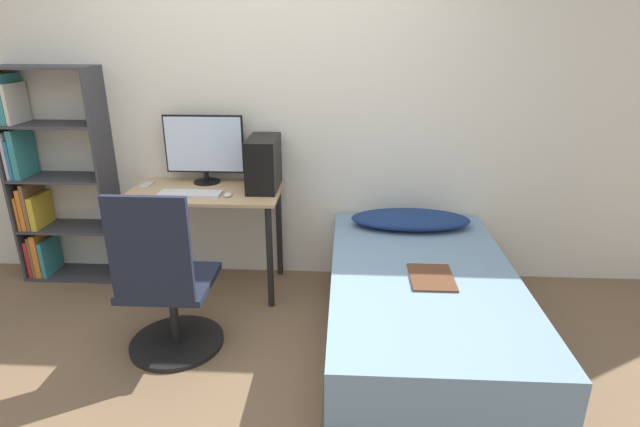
# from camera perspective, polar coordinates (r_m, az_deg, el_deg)

# --- Properties ---
(ground_plane) EXTENTS (14.00, 14.00, 0.00)m
(ground_plane) POSITION_cam_1_polar(r_m,az_deg,el_deg) (2.78, -10.89, -20.47)
(ground_plane) COLOR brown
(wall_back) EXTENTS (8.00, 0.05, 2.50)m
(wall_back) POSITION_cam_1_polar(r_m,az_deg,el_deg) (3.65, -6.57, 11.53)
(wall_back) COLOR silver
(wall_back) RESTS_ON ground_plane
(desk) EXTENTS (1.05, 0.58, 0.75)m
(desk) POSITION_cam_1_polar(r_m,az_deg,el_deg) (3.58, -12.87, 0.75)
(desk) COLOR tan
(desk) RESTS_ON ground_plane
(bookshelf) EXTENTS (0.71, 0.29, 1.57)m
(bookshelf) POSITION_cam_1_polar(r_m,az_deg,el_deg) (4.17, -28.95, 3.30)
(bookshelf) COLOR #38383D
(bookshelf) RESTS_ON ground_plane
(office_chair) EXTENTS (0.56, 0.56, 1.03)m
(office_chair) POSITION_cam_1_polar(r_m,az_deg,el_deg) (3.01, -17.09, -8.89)
(office_chair) COLOR black
(office_chair) RESTS_ON ground_plane
(bed) EXTENTS (1.09, 1.90, 0.50)m
(bed) POSITION_cam_1_polar(r_m,az_deg,el_deg) (3.05, 11.43, -10.78)
(bed) COLOR #4C3D2D
(bed) RESTS_ON ground_plane
(pillow) EXTENTS (0.82, 0.36, 0.11)m
(pillow) POSITION_cam_1_polar(r_m,az_deg,el_deg) (3.53, 10.30, -0.66)
(pillow) COLOR navy
(pillow) RESTS_ON bed
(magazine) EXTENTS (0.24, 0.32, 0.01)m
(magazine) POSITION_cam_1_polar(r_m,az_deg,el_deg) (2.86, 12.63, -7.13)
(magazine) COLOR #56331E
(magazine) RESTS_ON bed
(monitor) EXTENTS (0.57, 0.19, 0.49)m
(monitor) POSITION_cam_1_polar(r_m,az_deg,el_deg) (3.66, -13.10, 7.42)
(monitor) COLOR black
(monitor) RESTS_ON desk
(keyboard) EXTENTS (0.42, 0.14, 0.02)m
(keyboard) POSITION_cam_1_polar(r_m,az_deg,el_deg) (3.46, -14.63, 2.20)
(keyboard) COLOR silver
(keyboard) RESTS_ON desk
(pc_tower) EXTENTS (0.20, 0.40, 0.36)m
(pc_tower) POSITION_cam_1_polar(r_m,az_deg,el_deg) (3.47, -6.47, 5.73)
(pc_tower) COLOR black
(pc_tower) RESTS_ON desk
(mouse) EXTENTS (0.06, 0.09, 0.02)m
(mouse) POSITION_cam_1_polar(r_m,az_deg,el_deg) (3.39, -10.46, 2.16)
(mouse) COLOR silver
(mouse) RESTS_ON desk
(phone) EXTENTS (0.07, 0.14, 0.01)m
(phone) POSITION_cam_1_polar(r_m,az_deg,el_deg) (3.77, -19.19, 3.15)
(phone) COLOR #B7B7BC
(phone) RESTS_ON desk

